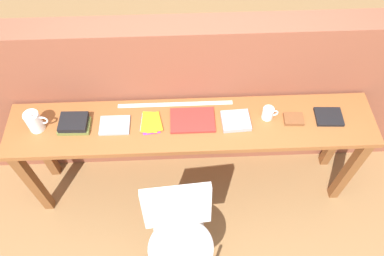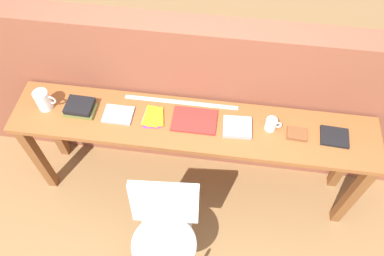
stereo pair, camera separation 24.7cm
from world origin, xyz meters
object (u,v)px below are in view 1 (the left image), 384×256
(chair_white_moulded, at_px, (179,234))
(magazine_cycling, at_px, (115,125))
(book_open_centre, at_px, (192,120))
(pamphlet_pile_colourful, at_px, (151,123))
(mug, at_px, (268,113))
(leather_journal_brown, at_px, (294,119))
(pitcher_white, at_px, (34,121))
(book_repair_rightmost, at_px, (329,117))
(book_stack_leftmost, at_px, (74,124))

(chair_white_moulded, xyz_separation_m, magazine_cycling, (-0.41, 0.63, 0.36))
(magazine_cycling, height_order, book_open_centre, same)
(pamphlet_pile_colourful, height_order, mug, mug)
(pamphlet_pile_colourful, distance_m, leather_journal_brown, 0.97)
(chair_white_moulded, bearing_deg, leather_journal_brown, 38.37)
(chair_white_moulded, height_order, pitcher_white, pitcher_white)
(book_open_centre, height_order, book_repair_rightmost, book_repair_rightmost)
(chair_white_moulded, distance_m, pitcher_white, 1.20)
(book_open_centre, xyz_separation_m, book_repair_rightmost, (0.93, -0.01, 0.00))
(book_repair_rightmost, bearing_deg, book_stack_leftmost, -177.06)
(pitcher_white, bearing_deg, book_stack_leftmost, 0.21)
(pitcher_white, xyz_separation_m, pamphlet_pile_colourful, (0.75, 0.01, -0.07))
(leather_journal_brown, bearing_deg, magazine_cycling, -177.19)
(book_stack_leftmost, relative_size, book_repair_rightmost, 1.17)
(chair_white_moulded, bearing_deg, book_stack_leftmost, 136.69)
(book_stack_leftmost, bearing_deg, pamphlet_pile_colourful, 0.60)
(book_stack_leftmost, height_order, pamphlet_pile_colourful, book_stack_leftmost)
(pitcher_white, xyz_separation_m, magazine_cycling, (0.51, -0.00, -0.07))
(magazine_cycling, xyz_separation_m, mug, (1.03, 0.03, 0.04))
(book_stack_leftmost, distance_m, magazine_cycling, 0.27)
(mug, bearing_deg, book_open_centre, -178.84)
(pitcher_white, relative_size, book_open_centre, 0.61)
(book_stack_leftmost, height_order, book_repair_rightmost, book_stack_leftmost)
(mug, bearing_deg, magazine_cycling, -178.31)
(chair_white_moulded, bearing_deg, book_repair_rightmost, 31.63)
(chair_white_moulded, height_order, book_stack_leftmost, book_stack_leftmost)
(book_stack_leftmost, xyz_separation_m, pamphlet_pile_colourful, (0.51, 0.01, -0.02))
(leather_journal_brown, distance_m, book_repair_rightmost, 0.24)
(mug, xyz_separation_m, book_repair_rightmost, (0.42, -0.02, -0.03))
(pitcher_white, height_order, pamphlet_pile_colourful, pitcher_white)
(book_stack_leftmost, height_order, leather_journal_brown, book_stack_leftmost)
(chair_white_moulded, distance_m, magazine_cycling, 0.84)
(chair_white_moulded, height_order, magazine_cycling, magazine_cycling)
(chair_white_moulded, distance_m, book_repair_rightmost, 1.28)
(book_open_centre, bearing_deg, pamphlet_pile_colourful, -178.19)
(book_stack_leftmost, relative_size, pamphlet_pile_colourful, 1.13)
(pamphlet_pile_colourful, bearing_deg, book_open_centre, 1.96)
(book_repair_rightmost, bearing_deg, pitcher_white, -177.05)
(book_open_centre, distance_m, leather_journal_brown, 0.69)
(magazine_cycling, distance_m, book_open_centre, 0.52)
(pamphlet_pile_colourful, bearing_deg, leather_journal_brown, -0.68)
(magazine_cycling, height_order, pamphlet_pile_colourful, magazine_cycling)
(mug, bearing_deg, leather_journal_brown, -10.32)
(book_stack_leftmost, xyz_separation_m, book_repair_rightmost, (1.72, 0.00, -0.02))
(chair_white_moulded, height_order, mug, mug)
(pitcher_white, bearing_deg, mug, 0.97)
(mug, height_order, book_repair_rightmost, mug)
(chair_white_moulded, distance_m, book_open_centre, 0.76)
(book_stack_leftmost, bearing_deg, book_repair_rightmost, 0.13)
(chair_white_moulded, height_order, book_open_centre, book_open_centre)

